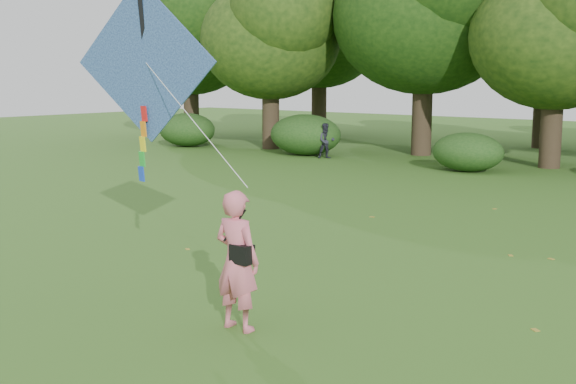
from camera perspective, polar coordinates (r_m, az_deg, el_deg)
The scene contains 7 objects.
ground at distance 11.00m, azimuth -5.18°, elevation -9.22°, with size 100.00×100.00×0.00m, color #265114.
man_kite_flyer at distance 9.90m, azimuth -4.05°, elevation -5.42°, with size 0.71×0.47×1.95m, color #DA6678.
bystander_left at distance 30.62m, azimuth 3.04°, elevation 4.06°, with size 0.72×0.56×1.49m, color #262633.
crossbody_bag at distance 9.77m, azimuth -3.67°, elevation -4.84°, with size 0.43×0.20×0.74m.
flying_kite at distance 12.41m, azimuth -11.19°, elevation 9.85°, with size 4.51×1.42×3.37m.
shrub_band at distance 26.48m, azimuth 20.94°, elevation 2.91°, with size 39.15×3.22×1.88m.
fallen_leaves at distance 14.41m, azimuth 11.35°, elevation -4.91°, with size 9.02×14.02×0.01m.
Camera 1 is at (7.26, -7.51, 3.46)m, focal length 45.00 mm.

